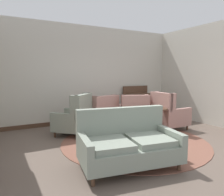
% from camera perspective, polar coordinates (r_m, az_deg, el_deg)
% --- Properties ---
extents(ground, '(8.53, 8.53, 0.00)m').
position_cam_1_polar(ground, '(4.90, 8.04, -12.44)').
color(ground, brown).
extents(wall_back, '(6.25, 0.08, 3.12)m').
position_cam_1_polar(wall_back, '(7.10, -5.59, 6.28)').
color(wall_back, beige).
rests_on(wall_back, ground).
extents(wall_right, '(0.08, 3.96, 3.12)m').
position_cam_1_polar(wall_right, '(7.40, 23.48, 5.78)').
color(wall_right, beige).
rests_on(wall_right, ground).
extents(baseboard_back, '(6.09, 0.03, 0.12)m').
position_cam_1_polar(baseboard_back, '(7.22, -5.29, -5.70)').
color(baseboard_back, '#4C3323').
rests_on(baseboard_back, ground).
extents(area_rug, '(3.39, 3.39, 0.01)m').
position_cam_1_polar(area_rug, '(5.13, 6.00, -11.46)').
color(area_rug, brown).
rests_on(area_rug, ground).
extents(coffee_table, '(0.97, 0.97, 0.49)m').
position_cam_1_polar(coffee_table, '(5.24, 6.44, -6.49)').
color(coffee_table, '#4C3323').
rests_on(coffee_table, ground).
extents(porcelain_vase, '(0.16, 0.16, 0.32)m').
position_cam_1_polar(porcelain_vase, '(5.22, 6.97, -4.08)').
color(porcelain_vase, brown).
rests_on(porcelain_vase, coffee_table).
extents(settee, '(1.77, 1.17, 0.98)m').
position_cam_1_polar(settee, '(3.72, 4.29, -12.16)').
color(settee, gray).
rests_on(settee, ground).
extents(armchair_near_sideboard, '(1.15, 1.15, 1.07)m').
position_cam_1_polar(armchair_near_sideboard, '(5.62, -9.80, -5.26)').
color(armchair_near_sideboard, gray).
rests_on(armchair_near_sideboard, ground).
extents(armchair_foreground_right, '(1.08, 1.12, 0.99)m').
position_cam_1_polar(armchair_foreground_right, '(6.38, 5.86, -4.05)').
color(armchair_foreground_right, tan).
rests_on(armchair_foreground_right, ground).
extents(armchair_back_corner, '(0.89, 0.76, 1.08)m').
position_cam_1_polar(armchair_back_corner, '(6.25, 14.79, -4.22)').
color(armchair_back_corner, tan).
rests_on(armchair_back_corner, ground).
extents(armchair_beside_settee, '(0.91, 0.97, 0.97)m').
position_cam_1_polar(armchair_beside_settee, '(6.28, -2.87, -4.21)').
color(armchair_beside_settee, tan).
rests_on(armchair_beside_settee, ground).
extents(side_table, '(0.48, 0.48, 0.70)m').
position_cam_1_polar(side_table, '(5.69, 12.23, -5.46)').
color(side_table, '#4C3323').
rests_on(side_table, ground).
extents(sideboard, '(1.06, 0.34, 1.14)m').
position_cam_1_polar(sideboard, '(7.75, 6.87, -1.53)').
color(sideboard, '#4C3323').
rests_on(sideboard, ground).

